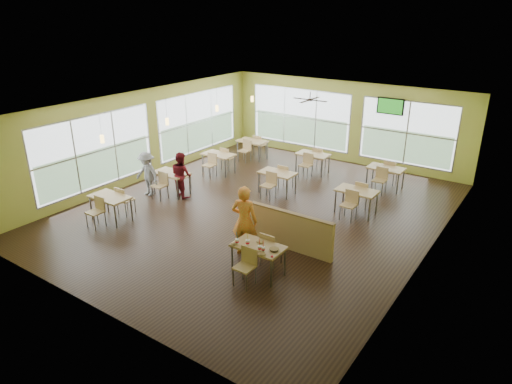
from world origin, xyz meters
TOP-DOWN VIEW (x-y plane):
  - room at (0.00, 0.00)m, footprint 12.00×12.04m
  - window_bays at (-2.65, 3.08)m, footprint 9.24×10.24m
  - main_table at (2.00, -3.00)m, footprint 1.22×1.52m
  - half_wall_divider at (2.00, -1.55)m, footprint 2.40×0.14m
  - dining_tables at (-1.05, 1.71)m, footprint 6.92×8.72m
  - pendant_lights at (-3.20, 0.68)m, footprint 0.11×7.31m
  - ceiling_fan at (-0.00, 3.00)m, footprint 1.25×1.25m
  - tv_backwall at (1.80, 5.90)m, footprint 1.00×0.07m
  - man_plaid at (1.17, -2.40)m, footprint 0.77×0.61m
  - patron_maroon at (-2.75, -0.49)m, footprint 0.85×0.73m
  - patron_grey at (-3.76, -1.04)m, footprint 0.97×0.58m
  - cup_blue at (1.55, -3.21)m, footprint 0.09×0.09m
  - cup_yellow at (1.79, -3.13)m, footprint 0.10×0.10m
  - cup_red_near at (2.16, -3.18)m, footprint 0.09×0.09m
  - cup_red_far at (2.25, -3.17)m, footprint 0.09×0.09m
  - food_basket at (2.42, -2.99)m, footprint 0.22×0.22m
  - ketchup_cup at (2.53, -3.25)m, footprint 0.06×0.06m
  - wrapper_left at (1.51, -3.27)m, footprint 0.17×0.16m
  - wrapper_mid at (1.95, -2.86)m, footprint 0.19×0.18m
  - wrapper_right at (2.32, -3.30)m, footprint 0.18×0.17m

SIDE VIEW (x-z plane):
  - half_wall_divider at x=2.00m, z-range 0.00..1.04m
  - dining_tables at x=-1.05m, z-range 0.20..1.07m
  - main_table at x=2.00m, z-range 0.20..1.07m
  - patron_grey at x=-3.76m, z-range 0.00..1.48m
  - patron_maroon at x=-2.75m, z-range 0.00..1.51m
  - ketchup_cup at x=2.53m, z-range 0.75..0.77m
  - wrapper_left at x=1.51m, z-range 0.75..0.79m
  - wrapper_right at x=2.32m, z-range 0.75..0.79m
  - wrapper_mid at x=1.95m, z-range 0.75..0.79m
  - food_basket at x=2.42m, z-range 0.75..0.80m
  - cup_red_far at x=2.25m, z-range 0.66..0.97m
  - cup_red_near at x=2.16m, z-range 0.65..0.98m
  - cup_blue at x=1.55m, z-range 0.65..0.98m
  - cup_yellow at x=1.79m, z-range 0.64..1.01m
  - man_plaid at x=1.17m, z-range 0.00..1.83m
  - window_bays at x=-2.65m, z-range 0.29..2.66m
  - room at x=0.00m, z-range 0.00..3.20m
  - tv_backwall at x=1.80m, z-range 2.15..2.75m
  - pendant_lights at x=-3.20m, z-range 2.02..2.88m
  - ceiling_fan at x=0.00m, z-range 2.80..3.09m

